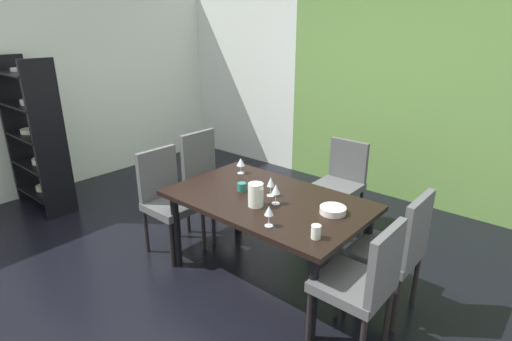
% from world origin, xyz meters
% --- Properties ---
extents(ground_plane, '(6.02, 5.24, 0.02)m').
position_xyz_m(ground_plane, '(0.00, 0.00, -0.01)').
color(ground_plane, black).
extents(back_panel_interior, '(2.07, 0.10, 2.56)m').
position_xyz_m(back_panel_interior, '(-1.98, 2.57, 1.28)').
color(back_panel_interior, silver).
rests_on(back_panel_interior, ground_plane).
extents(garden_window_panel, '(3.95, 0.10, 2.56)m').
position_xyz_m(garden_window_panel, '(1.03, 2.57, 1.28)').
color(garden_window_panel, '#6A9646').
rests_on(garden_window_panel, ground_plane).
extents(left_interior_panel, '(0.10, 5.24, 2.56)m').
position_xyz_m(left_interior_panel, '(-2.96, 0.00, 1.28)').
color(left_interior_panel, silver).
rests_on(left_interior_panel, ground_plane).
extents(dining_table, '(1.62, 0.99, 0.74)m').
position_xyz_m(dining_table, '(0.47, 0.18, 0.65)').
color(dining_table, black).
rests_on(dining_table, ground_plane).
extents(chair_right_far, '(0.44, 0.44, 0.97)m').
position_xyz_m(chair_right_far, '(1.47, 0.44, 0.55)').
color(chair_right_far, '#515252').
rests_on(chair_right_far, ground_plane).
extents(chair_left_far, '(0.45, 0.44, 1.04)m').
position_xyz_m(chair_left_far, '(-0.53, 0.44, 0.58)').
color(chair_left_far, '#515252').
rests_on(chair_left_far, ground_plane).
extents(chair_left_near, '(0.45, 0.44, 0.98)m').
position_xyz_m(chair_left_near, '(-0.52, -0.07, 0.55)').
color(chair_left_near, '#515252').
rests_on(chair_left_near, ground_plane).
extents(chair_head_far, '(0.44, 0.45, 0.93)m').
position_xyz_m(chair_head_far, '(0.49, 1.39, 0.54)').
color(chair_head_far, '#515252').
rests_on(chair_head_far, ground_plane).
extents(chair_right_near, '(0.44, 0.44, 0.94)m').
position_xyz_m(chair_right_near, '(1.47, -0.07, 0.54)').
color(chair_right_near, '#515252').
rests_on(chair_right_near, ground_plane).
extents(display_shelf, '(0.84, 0.35, 1.74)m').
position_xyz_m(display_shelf, '(-2.44, -0.43, 0.87)').
color(display_shelf, black).
rests_on(display_shelf, ground_plane).
extents(wine_glass_left, '(0.08, 0.08, 0.15)m').
position_xyz_m(wine_glass_left, '(-0.07, 0.46, 0.84)').
color(wine_glass_left, silver).
rests_on(wine_glass_left, dining_table).
extents(wine_glass_west, '(0.06, 0.06, 0.16)m').
position_xyz_m(wine_glass_west, '(0.47, 0.23, 0.85)').
color(wine_glass_west, silver).
rests_on(wine_glass_west, dining_table).
extents(wine_glass_center, '(0.06, 0.06, 0.15)m').
position_xyz_m(wine_glass_center, '(0.78, -0.18, 0.85)').
color(wine_glass_center, silver).
rests_on(wine_glass_center, dining_table).
extents(wine_glass_front, '(0.07, 0.07, 0.16)m').
position_xyz_m(wine_glass_front, '(0.59, 0.14, 0.85)').
color(wine_glass_front, silver).
rests_on(wine_glass_front, dining_table).
extents(serving_bowl_south, '(0.20, 0.20, 0.05)m').
position_xyz_m(serving_bowl_south, '(1.02, 0.28, 0.76)').
color(serving_bowl_south, white).
rests_on(serving_bowl_south, dining_table).
extents(cup_near_window, '(0.08, 0.08, 0.07)m').
position_xyz_m(cup_near_window, '(0.22, 0.16, 0.77)').
color(cup_near_window, '#257262').
rests_on(cup_near_window, dining_table).
extents(cup_corner, '(0.07, 0.07, 0.09)m').
position_xyz_m(cup_corner, '(1.12, -0.11, 0.78)').
color(cup_corner, white).
rests_on(cup_corner, dining_table).
extents(pitcher_right, '(0.13, 0.12, 0.19)m').
position_xyz_m(pitcher_right, '(0.50, 0.01, 0.83)').
color(pitcher_right, white).
rests_on(pitcher_right, dining_table).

